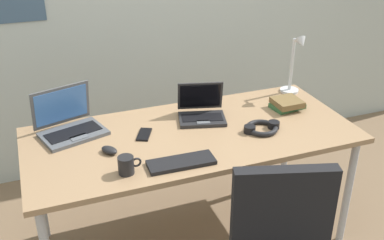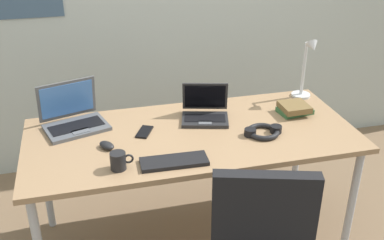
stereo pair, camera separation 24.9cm
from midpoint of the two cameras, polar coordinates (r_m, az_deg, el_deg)
name	(u,v)px [view 1 (the left image)]	position (r m, az deg, el deg)	size (l,w,h in m)	color
ground_plane	(192,238)	(2.95, -2.49, -14.40)	(12.00, 12.00, 0.00)	#7A6047
desk	(192,142)	(2.55, -2.79, -2.81)	(1.80, 0.80, 0.74)	#9E7A56
desk_lamp	(295,65)	(2.98, 10.27, 6.67)	(0.12, 0.18, 0.40)	silver
laptop_far_corner	(70,125)	(2.62, -17.53, -0.64)	(0.39, 0.34, 0.25)	#515459
laptop_front_left	(202,112)	(2.67, -1.49, 0.96)	(0.31, 0.29, 0.20)	#232326
external_keyboard	(181,162)	(2.25, -4.51, -5.33)	(0.33, 0.12, 0.02)	black
computer_mouse	(109,150)	(2.39, -13.14, -3.72)	(0.06, 0.10, 0.03)	black
cell_phone	(144,134)	(2.53, -8.74, -1.85)	(0.06, 0.14, 0.01)	black
headphones	(262,128)	(2.56, 5.88, -1.03)	(0.21, 0.18, 0.04)	black
book_stack	(287,104)	(2.82, 9.23, 1.92)	(0.21, 0.17, 0.06)	#336638
coffee_mug	(126,165)	(2.20, -11.33, -5.57)	(0.11, 0.08, 0.09)	black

